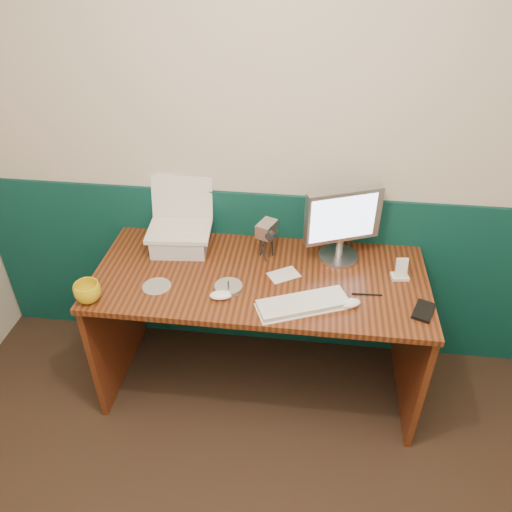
# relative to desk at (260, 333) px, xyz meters

# --- Properties ---
(back_wall) EXTENTS (3.50, 0.04, 2.50)m
(back_wall) POSITION_rel_desk_xyz_m (0.14, 0.37, 0.88)
(back_wall) COLOR beige
(back_wall) RESTS_ON ground
(wainscot) EXTENTS (3.48, 0.02, 1.00)m
(wainscot) POSITION_rel_desk_xyz_m (0.14, 0.36, 0.12)
(wainscot) COLOR #07312F
(wainscot) RESTS_ON ground
(desk) EXTENTS (1.60, 0.70, 0.75)m
(desk) POSITION_rel_desk_xyz_m (0.00, 0.00, 0.00)
(desk) COLOR #331B09
(desk) RESTS_ON ground
(laptop_riser) EXTENTS (0.29, 0.25, 0.09)m
(laptop_riser) POSITION_rel_desk_xyz_m (-0.43, 0.19, 0.42)
(laptop_riser) COLOR silver
(laptop_riser) RESTS_ON desk
(laptop) EXTENTS (0.34, 0.27, 0.26)m
(laptop) POSITION_rel_desk_xyz_m (-0.43, 0.19, 0.60)
(laptop) COLOR silver
(laptop) RESTS_ON laptop_riser
(monitor) EXTENTS (0.39, 0.24, 0.37)m
(monitor) POSITION_rel_desk_xyz_m (0.38, 0.20, 0.56)
(monitor) COLOR #A5A5AA
(monitor) RESTS_ON desk
(keyboard) EXTENTS (0.42, 0.28, 0.02)m
(keyboard) POSITION_rel_desk_xyz_m (0.22, -0.20, 0.39)
(keyboard) COLOR silver
(keyboard) RESTS_ON desk
(mouse_right) EXTENTS (0.11, 0.09, 0.03)m
(mouse_right) POSITION_rel_desk_xyz_m (0.42, -0.17, 0.39)
(mouse_right) COLOR white
(mouse_right) RESTS_ON desk
(mouse_left) EXTENTS (0.11, 0.08, 0.03)m
(mouse_left) POSITION_rel_desk_xyz_m (-0.15, -0.19, 0.39)
(mouse_left) COLOR white
(mouse_left) RESTS_ON desk
(mug) EXTENTS (0.16, 0.16, 0.09)m
(mug) POSITION_rel_desk_xyz_m (-0.74, -0.28, 0.42)
(mug) COLOR gold
(mug) RESTS_ON desk
(camcorder) EXTENTS (0.13, 0.16, 0.20)m
(camcorder) POSITION_rel_desk_xyz_m (0.01, 0.16, 0.48)
(camcorder) COLOR #B2B2B7
(camcorder) RESTS_ON desk
(cd_spindle) EXTENTS (0.13, 0.13, 0.03)m
(cd_spindle) POSITION_rel_desk_xyz_m (-0.13, -0.13, 0.39)
(cd_spindle) COLOR silver
(cd_spindle) RESTS_ON desk
(cd_loose_a) EXTENTS (0.13, 0.13, 0.00)m
(cd_loose_a) POSITION_rel_desk_xyz_m (-0.47, -0.14, 0.38)
(cd_loose_a) COLOR silver
(cd_loose_a) RESTS_ON desk
(pen) EXTENTS (0.14, 0.01, 0.01)m
(pen) POSITION_rel_desk_xyz_m (0.50, -0.09, 0.38)
(pen) COLOR black
(pen) RESTS_ON desk
(papers) EXTENTS (0.17, 0.16, 0.00)m
(papers) POSITION_rel_desk_xyz_m (0.11, 0.02, 0.38)
(papers) COLOR silver
(papers) RESTS_ON desk
(dock) EXTENTS (0.09, 0.07, 0.01)m
(dock) POSITION_rel_desk_xyz_m (0.66, 0.06, 0.38)
(dock) COLOR silver
(dock) RESTS_ON desk
(music_player) EXTENTS (0.06, 0.03, 0.09)m
(music_player) POSITION_rel_desk_xyz_m (0.66, 0.06, 0.44)
(music_player) COLOR white
(music_player) RESTS_ON dock
(pda) EXTENTS (0.12, 0.15, 0.02)m
(pda) POSITION_rel_desk_xyz_m (0.74, -0.17, 0.38)
(pda) COLOR black
(pda) RESTS_ON desk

